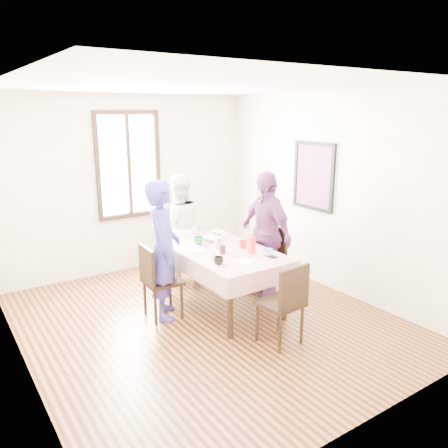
{
  "coord_description": "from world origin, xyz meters",
  "views": [
    {
      "loc": [
        -2.58,
        -4.18,
        2.44
      ],
      "look_at": [
        0.38,
        0.2,
        1.1
      ],
      "focal_mm": 35.71,
      "sensor_mm": 36.0,
      "label": 1
    }
  ],
  "objects_px": {
    "chair_far": "(180,250)",
    "person_far": "(180,228)",
    "dining_table": "(222,278)",
    "chair_right": "(266,260)",
    "chair_near": "(280,303)",
    "person_left": "(163,250)",
    "chair_left": "(162,281)",
    "person_right": "(265,233)"
  },
  "relations": [
    {
      "from": "chair_right",
      "to": "chair_left",
      "type": "bearing_deg",
      "value": 90.83
    },
    {
      "from": "chair_near",
      "to": "chair_right",
      "type": "bearing_deg",
      "value": 51.78
    },
    {
      "from": "chair_near",
      "to": "chair_far",
      "type": "bearing_deg",
      "value": 84.68
    },
    {
      "from": "chair_far",
      "to": "chair_left",
      "type": "bearing_deg",
      "value": 57.37
    },
    {
      "from": "person_far",
      "to": "chair_near",
      "type": "bearing_deg",
      "value": 103.71
    },
    {
      "from": "chair_left",
      "to": "chair_right",
      "type": "xyz_separation_m",
      "value": [
        1.52,
        -0.1,
        0.0
      ]
    },
    {
      "from": "chair_left",
      "to": "chair_near",
      "type": "height_order",
      "value": "same"
    },
    {
      "from": "person_far",
      "to": "chair_left",
      "type": "bearing_deg",
      "value": 65.05
    },
    {
      "from": "chair_near",
      "to": "person_left",
      "type": "relative_size",
      "value": 0.54
    },
    {
      "from": "person_left",
      "to": "person_far",
      "type": "xyz_separation_m",
      "value": [
        0.74,
        0.95,
        -0.05
      ]
    },
    {
      "from": "chair_left",
      "to": "chair_right",
      "type": "relative_size",
      "value": 1.0
    },
    {
      "from": "person_far",
      "to": "person_right",
      "type": "height_order",
      "value": "person_right"
    },
    {
      "from": "chair_right",
      "to": "chair_near",
      "type": "xyz_separation_m",
      "value": [
        -0.76,
        -1.17,
        0.0
      ]
    },
    {
      "from": "person_right",
      "to": "person_far",
      "type": "bearing_deg",
      "value": -142.79
    },
    {
      "from": "chair_near",
      "to": "person_right",
      "type": "bearing_deg",
      "value": 52.48
    },
    {
      "from": "chair_right",
      "to": "chair_far",
      "type": "height_order",
      "value": "same"
    },
    {
      "from": "chair_far",
      "to": "person_left",
      "type": "distance_m",
      "value": 1.28
    },
    {
      "from": "chair_left",
      "to": "person_right",
      "type": "height_order",
      "value": "person_right"
    },
    {
      "from": "chair_left",
      "to": "chair_right",
      "type": "height_order",
      "value": "same"
    },
    {
      "from": "person_far",
      "to": "person_left",
      "type": "bearing_deg",
      "value": 65.8
    },
    {
      "from": "dining_table",
      "to": "chair_left",
      "type": "height_order",
      "value": "chair_left"
    },
    {
      "from": "chair_right",
      "to": "person_far",
      "type": "bearing_deg",
      "value": 40.52
    },
    {
      "from": "chair_near",
      "to": "person_left",
      "type": "bearing_deg",
      "value": 114.77
    },
    {
      "from": "chair_left",
      "to": "person_far",
      "type": "relative_size",
      "value": 0.57
    },
    {
      "from": "chair_far",
      "to": "person_far",
      "type": "distance_m",
      "value": 0.34
    },
    {
      "from": "dining_table",
      "to": "chair_far",
      "type": "distance_m",
      "value": 1.12
    },
    {
      "from": "chair_right",
      "to": "person_far",
      "type": "xyz_separation_m",
      "value": [
        -0.76,
        1.05,
        0.34
      ]
    },
    {
      "from": "chair_left",
      "to": "person_left",
      "type": "bearing_deg",
      "value": 93.15
    },
    {
      "from": "person_left",
      "to": "person_right",
      "type": "bearing_deg",
      "value": -70.82
    },
    {
      "from": "dining_table",
      "to": "person_far",
      "type": "relative_size",
      "value": 1.03
    },
    {
      "from": "dining_table",
      "to": "chair_right",
      "type": "relative_size",
      "value": 1.79
    },
    {
      "from": "person_far",
      "to": "person_right",
      "type": "relative_size",
      "value": 0.94
    },
    {
      "from": "chair_near",
      "to": "person_far",
      "type": "height_order",
      "value": "person_far"
    },
    {
      "from": "chair_left",
      "to": "person_left",
      "type": "distance_m",
      "value": 0.39
    },
    {
      "from": "chair_right",
      "to": "dining_table",
      "type": "bearing_deg",
      "value": 98.52
    },
    {
      "from": "chair_far",
      "to": "chair_near",
      "type": "xyz_separation_m",
      "value": [
        0.0,
        -2.24,
        0.0
      ]
    },
    {
      "from": "dining_table",
      "to": "person_right",
      "type": "xyz_separation_m",
      "value": [
        0.74,
        0.05,
        0.47
      ]
    },
    {
      "from": "dining_table",
      "to": "chair_far",
      "type": "xyz_separation_m",
      "value": [
        0.0,
        1.12,
        0.08
      ]
    },
    {
      "from": "chair_left",
      "to": "person_far",
      "type": "height_order",
      "value": "person_far"
    },
    {
      "from": "chair_right",
      "to": "chair_far",
      "type": "bearing_deg",
      "value": 40.0
    },
    {
      "from": "chair_near",
      "to": "person_right",
      "type": "distance_m",
      "value": 1.44
    },
    {
      "from": "chair_near",
      "to": "dining_table",
      "type": "bearing_deg",
      "value": 84.68
    }
  ]
}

